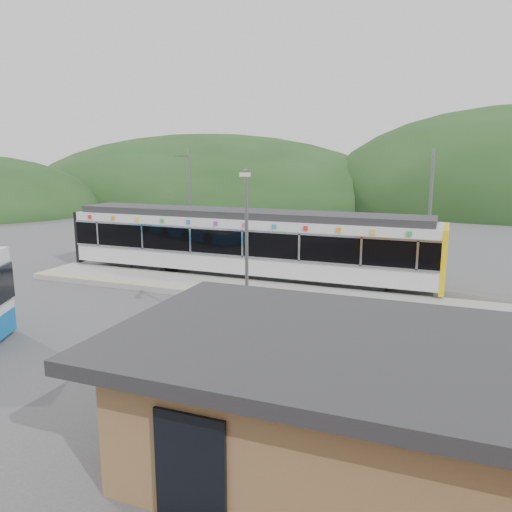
% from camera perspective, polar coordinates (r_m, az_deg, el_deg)
% --- Properties ---
extents(ground, '(120.00, 120.00, 0.00)m').
position_cam_1_polar(ground, '(21.19, -1.89, -6.78)').
color(ground, '#4C4C4F').
rests_on(ground, ground).
extents(hills, '(146.00, 149.00, 26.00)m').
position_cam_1_polar(hills, '(24.74, 16.48, -4.58)').
color(hills, '#1E3D19').
rests_on(hills, ground).
extents(platform, '(26.00, 3.20, 0.30)m').
position_cam_1_polar(platform, '(24.08, 1.21, -4.17)').
color(platform, '#9E9E99').
rests_on(platform, ground).
extents(yellow_line, '(26.00, 0.10, 0.01)m').
position_cam_1_polar(yellow_line, '(22.87, 0.09, -4.60)').
color(yellow_line, yellow).
rests_on(yellow_line, platform).
extents(train, '(20.44, 3.01, 3.74)m').
position_cam_1_polar(train, '(26.92, -1.27, 1.66)').
color(train, black).
rests_on(train, ground).
extents(catenary_mast_west, '(0.18, 1.80, 7.00)m').
position_cam_1_polar(catenary_mast_west, '(31.06, -7.62, 5.80)').
color(catenary_mast_west, slate).
rests_on(catenary_mast_west, ground).
extents(catenary_mast_east, '(0.18, 1.80, 7.00)m').
position_cam_1_polar(catenary_mast_east, '(27.23, 19.23, 4.51)').
color(catenary_mast_east, slate).
rests_on(catenary_mast_east, ground).
extents(station_shelter, '(9.20, 6.20, 3.00)m').
position_cam_1_polar(station_shelter, '(10.92, 8.86, -16.21)').
color(station_shelter, brown).
rests_on(station_shelter, ground).
extents(lamp_post, '(0.46, 1.13, 6.20)m').
position_cam_1_polar(lamp_post, '(16.90, -1.24, 1.50)').
color(lamp_post, slate).
rests_on(lamp_post, ground).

